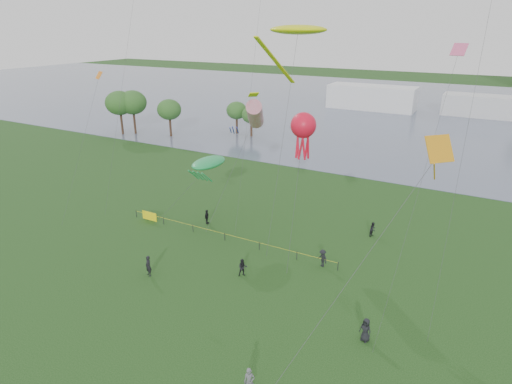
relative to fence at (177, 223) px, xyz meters
The scene contains 18 objects.
ground_plane 18.94m from the fence, 49.90° to the right, with size 400.00×400.00×0.00m, color #143410.
lake 86.39m from the fence, 81.89° to the left, with size 400.00×120.00×0.08m, color slate.
pavilion_left 80.56m from the fence, 89.86° to the left, with size 22.00×8.00×6.00m, color white.
pavilion_right 87.55m from the fence, 72.59° to the left, with size 18.00×7.00×5.00m, color silver.
trees 43.99m from the fence, 132.35° to the left, with size 28.33×16.54×8.63m.
fence is the anchor object (origin of this frame).
kite_flyer 23.85m from the fence, 41.40° to the right, with size 0.66×0.43×1.80m, color #5C5F64.
spectator_a 12.07m from the fence, 23.57° to the right, with size 0.79×0.62×1.63m, color black.
spectator_b 16.64m from the fence, ahead, with size 1.09×0.63×1.69m, color black.
spectator_c 3.32m from the fence, 47.20° to the left, with size 0.97×0.40×1.65m, color black.
spectator_d 24.05m from the fence, 19.21° to the right, with size 0.88×0.57×1.79m, color black.
spectator_f 9.52m from the fence, 66.53° to the right, with size 0.69×0.45×1.89m, color black.
spectator_g 20.82m from the fence, 23.22° to the left, with size 0.76×0.59×1.56m, color black.
kite_stingray 23.15m from the fence, 17.63° to the left, with size 5.22×10.11×20.60m.
kite_windsock 14.36m from the fence, 41.89° to the left, with size 4.92×7.65×13.82m.
kite_creature 7.54m from the fence, 41.49° to the left, with size 7.14×4.90×7.63m.
kite_octopus 18.48m from the fence, ahead, with size 2.19×4.31×13.77m.
kite_delta 30.14m from the fence, 20.49° to the right, with size 7.69×11.30×15.17m.
Camera 1 is at (15.35, -18.18, 20.55)m, focal length 30.00 mm.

